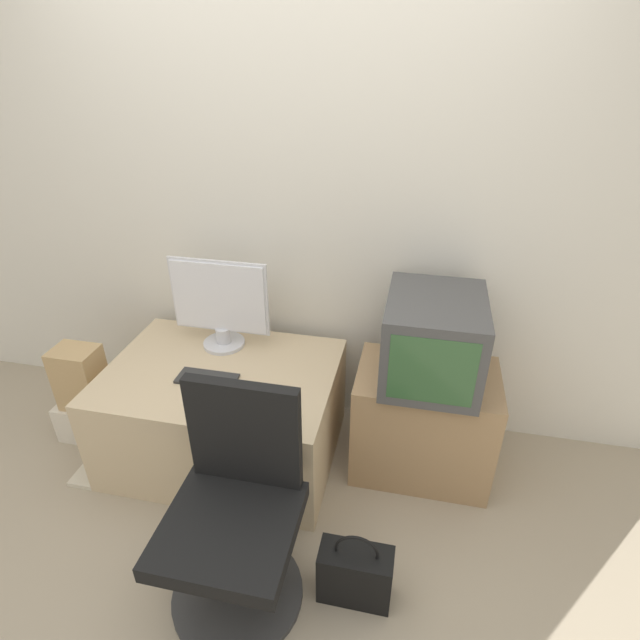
% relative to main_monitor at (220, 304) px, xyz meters
% --- Properties ---
extents(ground_plane, '(12.00, 12.00, 0.00)m').
position_rel_main_monitor_xyz_m(ground_plane, '(0.35, -1.04, -0.79)').
color(ground_plane, tan).
extents(wall_back, '(4.40, 0.05, 2.60)m').
position_rel_main_monitor_xyz_m(wall_back, '(0.35, 0.28, 0.51)').
color(wall_back, silver).
rests_on(wall_back, ground_plane).
extents(desk, '(1.15, 0.84, 0.54)m').
position_rel_main_monitor_xyz_m(desk, '(0.07, -0.23, -0.52)').
color(desk, '#CCB289').
rests_on(desk, ground_plane).
extents(side_stand, '(0.68, 0.46, 0.59)m').
position_rel_main_monitor_xyz_m(side_stand, '(1.09, -0.11, -0.50)').
color(side_stand, '#A37F56').
rests_on(side_stand, ground_plane).
extents(main_monitor, '(0.52, 0.22, 0.49)m').
position_rel_main_monitor_xyz_m(main_monitor, '(0.00, 0.00, 0.00)').
color(main_monitor, silver).
rests_on(main_monitor, desk).
extents(keyboard, '(0.30, 0.13, 0.01)m').
position_rel_main_monitor_xyz_m(keyboard, '(0.04, -0.32, -0.24)').
color(keyboard, '#2D2D2D').
rests_on(keyboard, desk).
extents(mouse, '(0.05, 0.04, 0.03)m').
position_rel_main_monitor_xyz_m(mouse, '(0.25, -0.33, -0.23)').
color(mouse, black).
rests_on(mouse, desk).
extents(crt_tv, '(0.44, 0.53, 0.41)m').
position_rel_main_monitor_xyz_m(crt_tv, '(1.09, -0.12, -0.00)').
color(crt_tv, '#474747').
rests_on(crt_tv, side_stand).
extents(office_chair, '(0.53, 0.53, 0.92)m').
position_rel_main_monitor_xyz_m(office_chair, '(0.40, -0.94, -0.40)').
color(office_chair, '#333333').
rests_on(office_chair, ground_plane).
extents(cardboard_box_lower, '(0.33, 0.22, 0.22)m').
position_rel_main_monitor_xyz_m(cardboard_box_lower, '(-0.74, -0.27, -0.68)').
color(cardboard_box_lower, beige).
rests_on(cardboard_box_lower, ground_plane).
extents(cardboard_box_upper, '(0.23, 0.18, 0.36)m').
position_rel_main_monitor_xyz_m(cardboard_box_upper, '(-0.74, -0.27, -0.39)').
color(cardboard_box_upper, tan).
rests_on(cardboard_box_upper, cardboard_box_lower).
extents(handbag, '(0.29, 0.14, 0.36)m').
position_rel_main_monitor_xyz_m(handbag, '(0.87, -0.90, -0.66)').
color(handbag, black).
rests_on(handbag, ground_plane).
extents(book, '(0.20, 0.17, 0.02)m').
position_rel_main_monitor_xyz_m(book, '(-0.55, -0.57, -0.78)').
color(book, beige).
rests_on(book, ground_plane).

